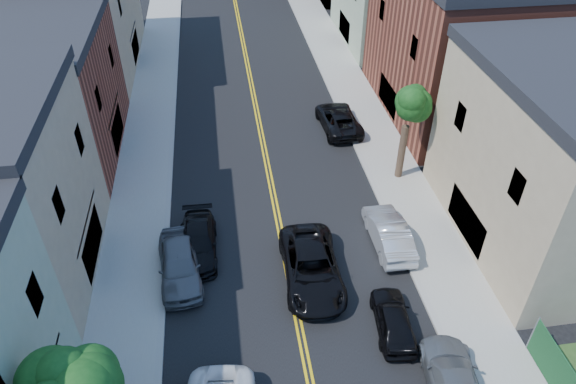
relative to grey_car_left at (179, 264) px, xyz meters
name	(u,v)px	position (x,y,z in m)	size (l,w,h in m)	color
sidewalk_left	(149,115)	(-2.59, 16.48, -0.76)	(3.20, 100.00, 0.15)	gray
sidewalk_right	(358,101)	(13.21, 16.48, -0.76)	(3.20, 100.00, 0.15)	gray
curb_left	(174,114)	(-0.84, 16.48, -0.76)	(0.30, 100.00, 0.15)	gray
curb_right	(336,102)	(11.46, 16.48, -0.76)	(0.30, 100.00, 0.15)	gray
bldg_left_brick	(35,98)	(-8.69, 12.48, 3.16)	(9.00, 12.00, 8.00)	brown
bldg_left_tan_far	(72,10)	(-8.69, 26.48, 3.91)	(9.00, 16.00, 9.50)	#998466
bldg_right_tan	(566,164)	(19.31, 0.48, 3.66)	(9.00, 12.00, 9.00)	#998466
bldg_right_brick	(456,45)	(19.31, 14.48, 4.16)	(9.00, 14.00, 10.00)	brown
tree_left_mid	(51,373)	(-2.57, -9.51, 5.74)	(5.20, 5.20, 9.29)	#3B2E1D
tree_right_far	(411,94)	(13.23, 6.49, 4.92)	(4.40, 4.40, 8.03)	#3B2E1D
grey_car_left	(179,264)	(0.00, 0.00, 0.00)	(1.98, 4.92, 1.68)	#525459
black_car_left	(198,242)	(0.90, 1.60, -0.16)	(1.91, 4.70, 1.36)	black
grey_car_right	(454,384)	(10.81, -8.06, -0.11)	(2.04, 5.02, 1.46)	#595D61
black_car_right	(393,319)	(9.41, -4.62, -0.18)	(1.56, 3.88, 1.32)	black
silver_car_right	(389,233)	(10.81, 0.77, -0.06)	(1.64, 4.71, 1.55)	#B2B5BA
dark_car_right_far	(338,119)	(10.81, 12.86, -0.10)	(2.45, 5.32, 1.48)	black
black_suv_lane	(312,267)	(6.36, -1.14, -0.02)	(2.72, 5.89, 1.64)	black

